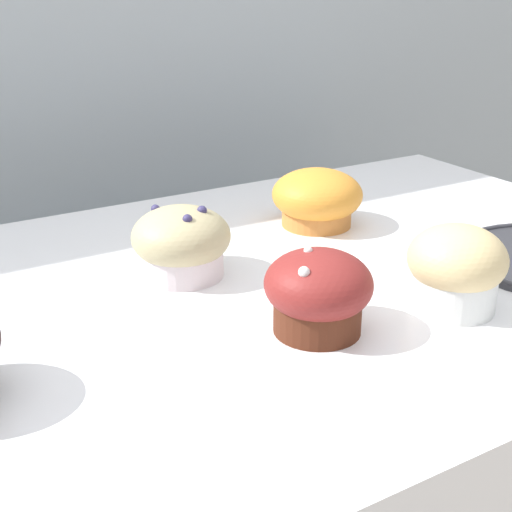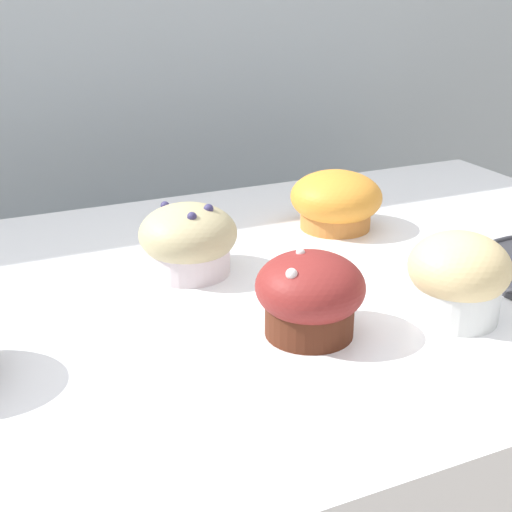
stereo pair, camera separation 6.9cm
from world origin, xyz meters
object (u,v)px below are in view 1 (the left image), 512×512
Objects in this scene: muffin_back_left at (456,268)px; muffin_front_left at (318,292)px; muffin_back_right at (181,243)px; muffin_front_center at (317,199)px.

muffin_back_left is 0.14m from muffin_front_left.
muffin_front_left is (0.05, -0.17, 0.00)m from muffin_back_right.
muffin_front_center is at bearing 54.84° from muffin_front_left.
muffin_back_left is 0.90× the size of muffin_back_right.
muffin_back_right is at bearing -165.04° from muffin_front_center.
muffin_back_right reaches higher than muffin_front_center.
muffin_back_right is (-0.21, -0.06, 0.00)m from muffin_front_center.
muffin_back_right is (-0.19, 0.20, -0.00)m from muffin_back_left.
muffin_front_center is 0.26m from muffin_back_left.
muffin_front_center is 1.22× the size of muffin_back_left.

